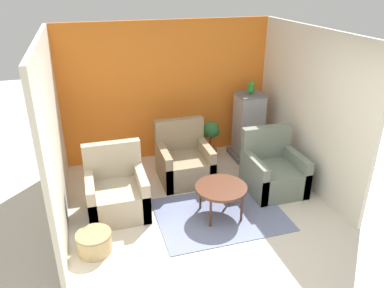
{
  "coord_description": "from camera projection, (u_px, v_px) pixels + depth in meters",
  "views": [
    {
      "loc": [
        -1.46,
        -3.35,
        3.2
      ],
      "look_at": [
        0.0,
        1.54,
        0.88
      ],
      "focal_mm": 35.0,
      "sensor_mm": 36.0,
      "label": 1
    }
  ],
  "objects": [
    {
      "name": "wall_right",
      "position": [
        308.0,
        108.0,
        5.95
      ],
      "size": [
        0.06,
        3.08,
        2.51
      ],
      "color": "beige",
      "rests_on": "ground_plane"
    },
    {
      "name": "parrot",
      "position": [
        251.0,
        88.0,
        6.66
      ],
      "size": [
        0.11,
        0.2,
        0.24
      ],
      "color": "#1E842D",
      "rests_on": "birdcage"
    },
    {
      "name": "ground_plane",
      "position": [
        228.0,
        258.0,
        4.62
      ],
      "size": [
        20.0,
        20.0,
        0.0
      ],
      "primitive_type": "plane",
      "color": "beige",
      "rests_on": "ground"
    },
    {
      "name": "armchair_right",
      "position": [
        273.0,
        172.0,
        5.99
      ],
      "size": [
        0.84,
        0.84,
        0.98
      ],
      "color": "slate",
      "rests_on": "ground_plane"
    },
    {
      "name": "armchair_middle",
      "position": [
        184.0,
        162.0,
        6.31
      ],
      "size": [
        0.84,
        0.84,
        0.98
      ],
      "color": "#8E7A5B",
      "rests_on": "ground_plane"
    },
    {
      "name": "coffee_table",
      "position": [
        221.0,
        189.0,
        5.28
      ],
      "size": [
        0.74,
        0.74,
        0.48
      ],
      "color": "#512D1E",
      "rests_on": "ground_plane"
    },
    {
      "name": "potted_plant",
      "position": [
        210.0,
        136.0,
        6.96
      ],
      "size": [
        0.34,
        0.31,
        0.73
      ],
      "color": "brown",
      "rests_on": "ground_plane"
    },
    {
      "name": "birdcage",
      "position": [
        248.0,
        127.0,
        6.98
      ],
      "size": [
        0.6,
        0.6,
        1.24
      ],
      "color": "slate",
      "rests_on": "ground_plane"
    },
    {
      "name": "area_rug",
      "position": [
        220.0,
        214.0,
        5.45
      ],
      "size": [
        1.83,
        1.35,
        0.01
      ],
      "color": "slate",
      "rests_on": "ground_plane"
    },
    {
      "name": "wall_back_accent",
      "position": [
        167.0,
        91.0,
        6.82
      ],
      "size": [
        3.91,
        0.06,
        2.51
      ],
      "color": "orange",
      "rests_on": "ground_plane"
    },
    {
      "name": "wicker_basket",
      "position": [
        94.0,
        242.0,
        4.68
      ],
      "size": [
        0.44,
        0.44,
        0.27
      ],
      "color": "tan",
      "rests_on": "ground_plane"
    },
    {
      "name": "wall_left",
      "position": [
        53.0,
        135.0,
        4.95
      ],
      "size": [
        0.06,
        3.08,
        2.51
      ],
      "color": "beige",
      "rests_on": "ground_plane"
    },
    {
      "name": "armchair_left",
      "position": [
        117.0,
        193.0,
        5.42
      ],
      "size": [
        0.84,
        0.84,
        0.98
      ],
      "color": "tan",
      "rests_on": "ground_plane"
    }
  ]
}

